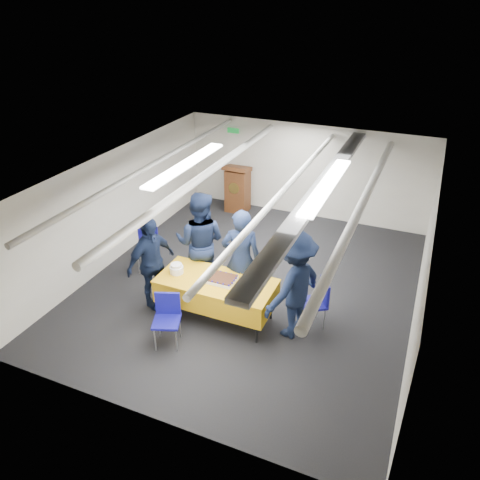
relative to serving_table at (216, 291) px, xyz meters
name	(u,v)px	position (x,y,z in m)	size (l,w,h in m)	color
ground	(251,284)	(0.16, 1.19, -0.56)	(7.00, 7.00, 0.00)	black
room_shell	(265,191)	(0.25, 1.60, 1.25)	(6.00, 7.00, 2.30)	silver
serving_table	(216,291)	(0.00, 0.00, 0.00)	(1.99, 0.93, 0.77)	black
sheet_cake	(222,279)	(0.10, 0.02, 0.25)	(0.47, 0.36, 0.09)	white
plate_stack_left	(177,269)	(-0.73, -0.05, 0.29)	(0.23, 0.23, 0.17)	white
plate_stack_right	(249,286)	(0.62, -0.05, 0.29)	(0.20, 0.20, 0.18)	white
podium	(238,188)	(-1.44, 4.24, 0.05)	(0.62, 0.53, 1.25)	brown
chair_near	(167,314)	(-0.46, -0.86, -0.03)	(0.54, 0.54, 0.87)	gray
chair_right	(318,299)	(1.63, 0.49, -0.03)	(0.58, 0.58, 0.87)	gray
chair_left	(148,244)	(-2.00, 0.97, -0.03)	(0.55, 0.55, 0.87)	gray
sailor_a	(241,259)	(0.23, 0.53, 0.38)	(0.69, 0.45, 1.89)	black
sailor_b	(200,243)	(-0.66, 0.73, 0.43)	(0.96, 0.75, 1.97)	black
sailor_c	(151,263)	(-1.21, -0.08, 0.30)	(1.01, 0.42, 1.72)	black
sailor_d	(294,285)	(1.31, 0.13, 0.38)	(1.21, 0.70, 1.88)	black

